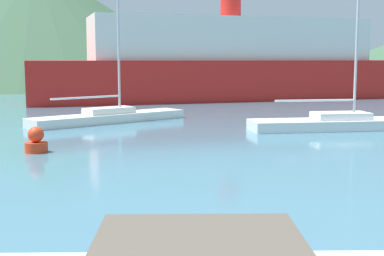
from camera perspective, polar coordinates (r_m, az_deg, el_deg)
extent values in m
cube|color=white|center=(25.90, 15.57, 0.38)|extent=(8.65, 2.41, 0.47)
cube|color=white|center=(25.86, 15.60, 1.26)|extent=(2.64, 1.50, 0.33)
cylinder|color=#BCBCC1|center=(26.02, 17.20, 9.54)|extent=(0.12, 0.12, 7.85)
cylinder|color=#BCBCC1|center=(25.29, 13.00, 2.89)|extent=(3.85, 0.31, 0.10)
cube|color=white|center=(27.98, -8.82, 1.06)|extent=(8.34, 5.49, 0.46)
cube|color=white|center=(27.94, -8.83, 1.85)|extent=(2.81, 2.22, 0.32)
cylinder|color=#BCBCC1|center=(28.16, -7.83, 8.06)|extent=(0.12, 0.12, 6.35)
cylinder|color=#BCBCC1|center=(27.24, -11.19, 3.22)|extent=(3.45, 1.91, 0.10)
cube|color=red|center=(43.88, 4.08, 5.15)|extent=(32.44, 9.50, 3.15)
cube|color=silver|center=(43.87, 4.12, 9.40)|extent=(22.80, 7.64, 3.35)
cylinder|color=red|center=(44.03, 4.15, 12.62)|extent=(1.65, 1.65, 1.60)
cylinder|color=red|center=(19.61, -16.27, -1.99)|extent=(0.80, 0.80, 0.36)
sphere|color=red|center=(19.54, -16.32, -0.66)|extent=(0.56, 0.56, 0.56)
cone|color=#38563D|center=(78.23, -16.20, 10.77)|extent=(52.22, 52.22, 16.56)
cone|color=#476B42|center=(80.67, 10.18, 7.40)|extent=(30.15, 30.15, 6.91)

